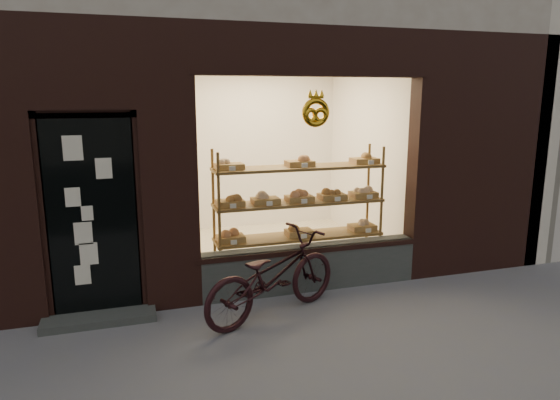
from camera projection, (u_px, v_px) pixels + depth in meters
name	position (u px, v px, depth m)	size (l,w,h in m)	color
ground	(350.00, 389.00, 4.06)	(90.00, 90.00, 0.00)	#54545D
display_shelf	(299.00, 214.00, 6.39)	(2.20, 0.45, 1.70)	brown
bicycle	(273.00, 276.00, 5.32)	(0.61, 1.74, 0.92)	black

